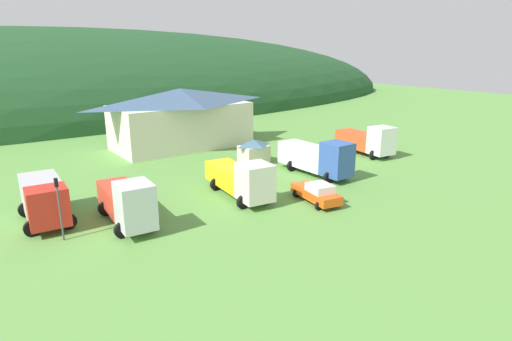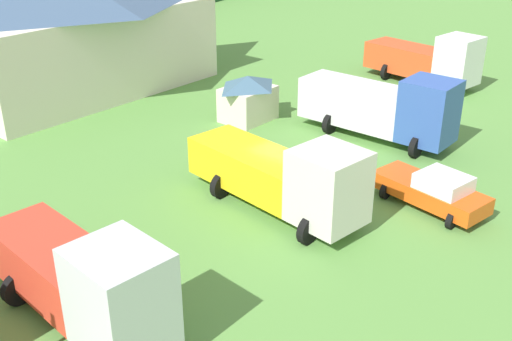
{
  "view_description": "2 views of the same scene",
  "coord_description": "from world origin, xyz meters",
  "px_view_note": "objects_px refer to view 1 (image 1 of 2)",
  "views": [
    {
      "loc": [
        -20.18,
        -28.43,
        12.07
      ],
      "look_at": [
        2.13,
        1.91,
        1.1
      ],
      "focal_mm": 29.99,
      "sensor_mm": 36.0,
      "label": 1
    },
    {
      "loc": [
        -19.12,
        -14.32,
        12.38
      ],
      "look_at": [
        -1.38,
        0.66,
        1.44
      ],
      "focal_mm": 43.27,
      "sensor_mm": 36.0,
      "label": 2
    }
  ],
  "objects_px": {
    "play_shed_cream": "(254,151)",
    "box_truck_blue": "(318,157)",
    "crane_truck_red": "(44,199)",
    "service_pickup_orange": "(317,193)",
    "traffic_cone_mid_row": "(153,205)",
    "traffic_cone_near_pickup": "(157,202)",
    "depot_building": "(181,117)",
    "flatbed_truck_yellow": "(241,179)",
    "traffic_light_west": "(59,203)",
    "tow_truck_silver": "(128,202)",
    "heavy_rig_white": "(368,140)"
  },
  "relations": [
    {
      "from": "traffic_cone_mid_row",
      "to": "traffic_light_west",
      "type": "bearing_deg",
      "value": -160.4
    },
    {
      "from": "flatbed_truck_yellow",
      "to": "service_pickup_orange",
      "type": "xyz_separation_m",
      "value": [
        4.24,
        -4.44,
        -0.83
      ]
    },
    {
      "from": "play_shed_cream",
      "to": "service_pickup_orange",
      "type": "distance_m",
      "value": 13.02
    },
    {
      "from": "traffic_cone_near_pickup",
      "to": "heavy_rig_white",
      "type": "bearing_deg",
      "value": 0.6
    },
    {
      "from": "flatbed_truck_yellow",
      "to": "heavy_rig_white",
      "type": "relative_size",
      "value": 1.08
    },
    {
      "from": "box_truck_blue",
      "to": "traffic_cone_mid_row",
      "type": "xyz_separation_m",
      "value": [
        -16.14,
        1.8,
        -1.82
      ]
    },
    {
      "from": "traffic_light_west",
      "to": "traffic_cone_mid_row",
      "type": "height_order",
      "value": "traffic_light_west"
    },
    {
      "from": "service_pickup_orange",
      "to": "flatbed_truck_yellow",
      "type": "bearing_deg",
      "value": -126.2
    },
    {
      "from": "service_pickup_orange",
      "to": "play_shed_cream",
      "type": "bearing_deg",
      "value": 176.84
    },
    {
      "from": "depot_building",
      "to": "traffic_cone_near_pickup",
      "type": "distance_m",
      "value": 20.12
    },
    {
      "from": "traffic_cone_near_pickup",
      "to": "traffic_cone_mid_row",
      "type": "xyz_separation_m",
      "value": [
        -0.52,
        -0.48,
        0.0
      ]
    },
    {
      "from": "play_shed_cream",
      "to": "crane_truck_red",
      "type": "xyz_separation_m",
      "value": [
        -21.31,
        -4.18,
        0.43
      ]
    },
    {
      "from": "crane_truck_red",
      "to": "service_pickup_orange",
      "type": "relative_size",
      "value": 1.33
    },
    {
      "from": "box_truck_blue",
      "to": "traffic_cone_near_pickup",
      "type": "relative_size",
      "value": 15.69
    },
    {
      "from": "flatbed_truck_yellow",
      "to": "traffic_cone_near_pickup",
      "type": "xyz_separation_m",
      "value": [
        -6.08,
        3.25,
        -1.66
      ]
    },
    {
      "from": "play_shed_cream",
      "to": "box_truck_blue",
      "type": "distance_m",
      "value": 7.63
    },
    {
      "from": "crane_truck_red",
      "to": "depot_building",
      "type": "bearing_deg",
      "value": 133.98
    },
    {
      "from": "depot_building",
      "to": "crane_truck_red",
      "type": "bearing_deg",
      "value": -139.84
    },
    {
      "from": "tow_truck_silver",
      "to": "service_pickup_orange",
      "type": "height_order",
      "value": "tow_truck_silver"
    },
    {
      "from": "traffic_cone_near_pickup",
      "to": "flatbed_truck_yellow",
      "type": "bearing_deg",
      "value": -28.12
    },
    {
      "from": "service_pickup_orange",
      "to": "traffic_light_west",
      "type": "bearing_deg",
      "value": -94.23
    },
    {
      "from": "traffic_cone_mid_row",
      "to": "traffic_cone_near_pickup",
      "type": "bearing_deg",
      "value": 42.74
    },
    {
      "from": "traffic_light_west",
      "to": "play_shed_cream",
      "type": "bearing_deg",
      "value": 20.86
    },
    {
      "from": "play_shed_cream",
      "to": "box_truck_blue",
      "type": "height_order",
      "value": "box_truck_blue"
    },
    {
      "from": "tow_truck_silver",
      "to": "traffic_cone_near_pickup",
      "type": "height_order",
      "value": "tow_truck_silver"
    },
    {
      "from": "play_shed_cream",
      "to": "traffic_cone_near_pickup",
      "type": "height_order",
      "value": "play_shed_cream"
    },
    {
      "from": "crane_truck_red",
      "to": "traffic_light_west",
      "type": "distance_m",
      "value": 3.95
    },
    {
      "from": "box_truck_blue",
      "to": "traffic_light_west",
      "type": "xyz_separation_m",
      "value": [
        -23.4,
        -0.78,
        0.75
      ]
    },
    {
      "from": "tow_truck_silver",
      "to": "flatbed_truck_yellow",
      "type": "relative_size",
      "value": 0.91
    },
    {
      "from": "depot_building",
      "to": "box_truck_blue",
      "type": "bearing_deg",
      "value": -75.47
    },
    {
      "from": "flatbed_truck_yellow",
      "to": "traffic_light_west",
      "type": "height_order",
      "value": "traffic_light_west"
    },
    {
      "from": "traffic_light_west",
      "to": "tow_truck_silver",
      "type": "bearing_deg",
      "value": -1.71
    },
    {
      "from": "depot_building",
      "to": "traffic_cone_mid_row",
      "type": "height_order",
      "value": "depot_building"
    },
    {
      "from": "flatbed_truck_yellow",
      "to": "depot_building",
      "type": "bearing_deg",
      "value": 173.7
    },
    {
      "from": "play_shed_cream",
      "to": "flatbed_truck_yellow",
      "type": "relative_size",
      "value": 0.36
    },
    {
      "from": "heavy_rig_white",
      "to": "traffic_light_west",
      "type": "bearing_deg",
      "value": -76.77
    },
    {
      "from": "crane_truck_red",
      "to": "traffic_cone_mid_row",
      "type": "relative_size",
      "value": 14.21
    },
    {
      "from": "depot_building",
      "to": "heavy_rig_white",
      "type": "xyz_separation_m",
      "value": [
        15.36,
        -16.33,
        -2.01
      ]
    },
    {
      "from": "crane_truck_red",
      "to": "traffic_cone_mid_row",
      "type": "bearing_deg",
      "value": 84.18
    },
    {
      "from": "depot_building",
      "to": "flatbed_truck_yellow",
      "type": "relative_size",
      "value": 2.01
    },
    {
      "from": "crane_truck_red",
      "to": "box_truck_blue",
      "type": "relative_size",
      "value": 0.81
    },
    {
      "from": "tow_truck_silver",
      "to": "traffic_cone_mid_row",
      "type": "xyz_separation_m",
      "value": [
        2.94,
        2.71,
        -1.74
      ]
    },
    {
      "from": "play_shed_cream",
      "to": "heavy_rig_white",
      "type": "bearing_deg",
      "value": -20.18
    },
    {
      "from": "crane_truck_red",
      "to": "tow_truck_silver",
      "type": "relative_size",
      "value": 0.87
    },
    {
      "from": "play_shed_cream",
      "to": "depot_building",
      "type": "bearing_deg",
      "value": 102.49
    },
    {
      "from": "crane_truck_red",
      "to": "flatbed_truck_yellow",
      "type": "xyz_separation_m",
      "value": [
        14.08,
        -4.04,
        -0.11
      ]
    },
    {
      "from": "depot_building",
      "to": "heavy_rig_white",
      "type": "bearing_deg",
      "value": -46.75
    },
    {
      "from": "crane_truck_red",
      "to": "play_shed_cream",
      "type": "bearing_deg",
      "value": 104.91
    },
    {
      "from": "heavy_rig_white",
      "to": "traffic_light_west",
      "type": "height_order",
      "value": "traffic_light_west"
    },
    {
      "from": "tow_truck_silver",
      "to": "heavy_rig_white",
      "type": "bearing_deg",
      "value": 101.15
    }
  ]
}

